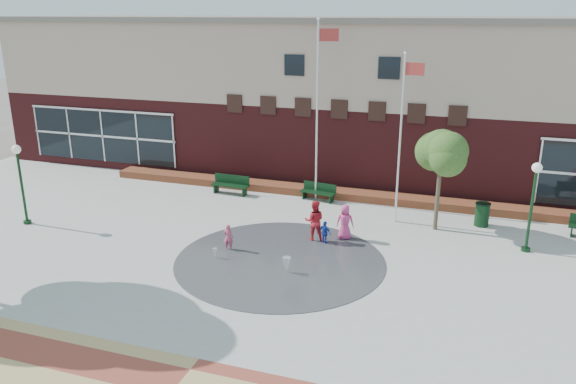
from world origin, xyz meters
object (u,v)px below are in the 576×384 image
(trash_can, at_px, (482,214))
(child_splash, at_px, (228,237))
(flagpole_right, at_px, (402,131))
(bench_left, at_px, (230,188))
(flagpole_left, at_px, (318,102))

(trash_can, distance_m, child_splash, 11.78)
(flagpole_right, height_order, trash_can, flagpole_right)
(flagpole_right, bearing_deg, bench_left, -176.36)
(child_splash, bearing_deg, bench_left, -73.13)
(trash_can, height_order, child_splash, child_splash)
(flagpole_right, relative_size, child_splash, 6.93)
(flagpole_left, relative_size, bench_left, 4.41)
(flagpole_left, height_order, bench_left, flagpole_left)
(flagpole_right, bearing_deg, trash_can, 23.43)
(flagpole_left, bearing_deg, child_splash, -118.66)
(flagpole_right, height_order, bench_left, flagpole_right)
(trash_can, relative_size, child_splash, 0.99)
(bench_left, xyz_separation_m, trash_can, (12.99, -0.63, 0.24))
(flagpole_left, height_order, flagpole_right, flagpole_left)
(flagpole_right, bearing_deg, child_splash, -126.06)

